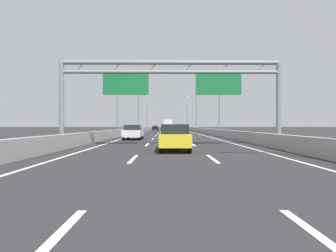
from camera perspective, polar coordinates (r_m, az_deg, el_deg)
ground_plane at (r=99.87m, az=-0.17°, el=-0.70°), size 260.00×260.00×0.00m
lane_dash_left_0 at (r=3.98m, az=-24.40°, el=-22.38°), size 0.16×3.00×0.01m
lane_dash_left_1 at (r=12.54m, az=-7.27°, el=-6.81°), size 0.16×3.00×0.01m
lane_dash_left_2 at (r=21.47m, az=-4.36°, el=-3.90°), size 0.16×3.00×0.01m
lane_dash_left_3 at (r=30.43m, az=-3.17°, el=-2.69°), size 0.16×3.00×0.01m
lane_dash_left_4 at (r=39.42m, az=-2.53°, el=-2.04°), size 0.16×3.00×0.01m
lane_dash_left_5 at (r=48.41m, az=-2.12°, el=-1.62°), size 0.16×3.00×0.01m
lane_dash_left_6 at (r=57.40m, az=-1.84°, el=-1.34°), size 0.16×3.00×0.01m
lane_dash_left_7 at (r=66.39m, az=-1.64°, el=-1.13°), size 0.16×3.00×0.01m
lane_dash_left_8 at (r=75.39m, az=-1.48°, el=-0.98°), size 0.16×3.00×0.01m
lane_dash_left_9 at (r=84.39m, az=-1.36°, el=-0.85°), size 0.16×3.00×0.01m
lane_dash_left_10 at (r=93.38m, az=-1.26°, el=-0.75°), size 0.16×3.00×0.01m
lane_dash_left_11 at (r=102.38m, az=-1.18°, el=-0.67°), size 0.16×3.00×0.01m
lane_dash_left_12 at (r=111.38m, az=-1.11°, el=-0.60°), size 0.16×3.00×0.01m
lane_dash_left_13 at (r=120.38m, az=-1.06°, el=-0.54°), size 0.16×3.00×0.01m
lane_dash_left_14 at (r=129.38m, az=-1.01°, el=-0.49°), size 0.16×3.00×0.01m
lane_dash_left_15 at (r=138.38m, az=-0.96°, el=-0.45°), size 0.16×3.00×0.01m
lane_dash_left_16 at (r=147.37m, az=-0.92°, el=-0.41°), size 0.16×3.00×0.01m
lane_dash_left_17 at (r=156.37m, az=-0.89°, el=-0.38°), size 0.16×3.00×0.01m
lane_dash_right_0 at (r=4.24m, az=31.62°, el=-20.94°), size 0.16×3.00×0.01m
lane_dash_right_1 at (r=12.63m, az=9.29°, el=-6.77°), size 0.16×3.00×0.01m
lane_dash_right_2 at (r=21.52m, az=5.27°, el=-3.89°), size 0.16×3.00×0.01m
lane_dash_right_3 at (r=30.47m, az=3.61°, el=-2.69°), size 0.16×3.00×0.01m
lane_dash_right_4 at (r=39.44m, az=2.71°, el=-2.04°), size 0.16×3.00×0.01m
lane_dash_right_5 at (r=48.43m, az=2.14°, el=-1.62°), size 0.16×3.00×0.01m
lane_dash_right_6 at (r=57.42m, az=1.75°, el=-1.34°), size 0.16×3.00×0.01m
lane_dash_right_7 at (r=66.41m, az=1.47°, el=-1.13°), size 0.16×3.00×0.01m
lane_dash_right_8 at (r=75.40m, az=1.25°, el=-0.98°), size 0.16×3.00×0.01m
lane_dash_right_9 at (r=84.40m, az=1.08°, el=-0.85°), size 0.16×3.00×0.01m
lane_dash_right_10 at (r=93.39m, az=0.95°, el=-0.75°), size 0.16×3.00×0.01m
lane_dash_right_11 at (r=102.39m, az=0.83°, el=-0.67°), size 0.16×3.00×0.01m
lane_dash_right_12 at (r=111.39m, az=0.74°, el=-0.60°), size 0.16×3.00×0.01m
lane_dash_right_13 at (r=120.39m, az=0.66°, el=-0.54°), size 0.16×3.00×0.01m
lane_dash_right_14 at (r=129.38m, az=0.59°, el=-0.49°), size 0.16×3.00×0.01m
lane_dash_right_15 at (r=138.38m, az=0.53°, el=-0.45°), size 0.16×3.00×0.01m
lane_dash_right_16 at (r=147.38m, az=0.48°, el=-0.41°), size 0.16×3.00×0.01m
lane_dash_right_17 at (r=156.38m, az=0.43°, el=-0.38°), size 0.16×3.00×0.01m
edge_line_left at (r=88.01m, az=-3.57°, el=-0.81°), size 0.16×176.00×0.01m
edge_line_right at (r=88.05m, az=3.27°, el=-0.81°), size 0.16×176.00×0.01m
barrier_left at (r=110.06m, az=-3.78°, el=-0.37°), size 0.45×220.00×0.95m
barrier_right at (r=110.10m, az=3.41°, el=-0.37°), size 0.45×220.00×0.95m
sign_gantry at (r=20.63m, az=0.58°, el=9.36°), size 16.60×0.36×6.36m
streetlamp_left_mid at (r=41.98m, az=-10.22°, el=5.46°), size 2.58×0.28×9.50m
streetlamp_right_mid at (r=42.08m, az=10.34°, el=5.45°), size 2.58×0.28×9.50m
streetlamp_left_far at (r=72.96m, az=-5.99°, el=3.22°), size 2.58×0.28×9.50m
streetlamp_right_far at (r=73.02m, az=5.77°, el=3.22°), size 2.58×0.28×9.50m
streetlamp_left_distant at (r=104.14m, az=-4.29°, el=2.31°), size 2.58×0.28×9.50m
streetlamp_right_distant at (r=104.18m, az=3.94°, el=2.31°), size 2.58×0.28×9.50m
white_car at (r=29.16m, az=-7.26°, el=-1.29°), size 1.86×4.21×1.56m
yellow_car at (r=16.36m, az=1.34°, el=-2.41°), size 1.76×4.40×1.58m
black_car at (r=81.46m, az=-2.68°, el=-0.39°), size 1.73×4.36×1.39m
red_car at (r=132.99m, az=1.27°, el=-0.16°), size 1.86×4.11×1.41m
green_car at (r=101.09m, az=-0.28°, el=-0.26°), size 1.82×4.58×1.44m
box_truck at (r=82.52m, az=-0.01°, el=0.33°), size 2.48×8.72×3.25m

